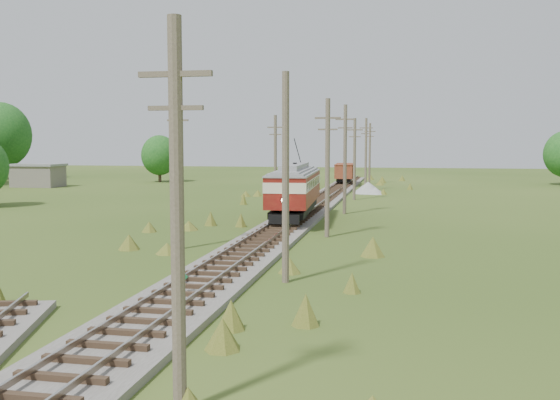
% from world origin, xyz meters
% --- Properties ---
extents(ground, '(260.00, 260.00, 0.00)m').
position_xyz_m(ground, '(0.00, 0.00, 0.00)').
color(ground, '#2D4715').
rests_on(ground, ground).
extents(railbed_main, '(3.60, 96.00, 0.57)m').
position_xyz_m(railbed_main, '(0.00, 34.00, 0.19)').
color(railbed_main, '#605B54').
rests_on(railbed_main, ground).
extents(switch_marker, '(0.45, 0.06, 1.08)m').
position_xyz_m(switch_marker, '(-0.20, 1.50, 0.63)').
color(switch_marker, black).
rests_on(switch_marker, ground).
extents(streetcar, '(3.57, 12.48, 5.66)m').
position_xyz_m(streetcar, '(0.00, 25.26, 2.63)').
color(streetcar, black).
rests_on(streetcar, ground).
extents(gondola, '(2.72, 7.47, 2.45)m').
position_xyz_m(gondola, '(0.00, 65.66, 1.88)').
color(gondola, black).
rests_on(gondola, ground).
extents(gravel_pile, '(3.77, 4.00, 1.37)m').
position_xyz_m(gravel_pile, '(4.10, 52.44, 0.64)').
color(gravel_pile, gray).
rests_on(gravel_pile, ground).
extents(utility_pole_r_0, '(1.60, 0.30, 8.50)m').
position_xyz_m(utility_pole_r_0, '(3.20, -8.00, 4.37)').
color(utility_pole_r_0, brown).
rests_on(utility_pole_r_0, ground).
extents(utility_pole_r_1, '(0.30, 0.30, 8.80)m').
position_xyz_m(utility_pole_r_1, '(3.10, 5.00, 4.40)').
color(utility_pole_r_1, brown).
rests_on(utility_pole_r_1, ground).
extents(utility_pole_r_2, '(1.60, 0.30, 8.60)m').
position_xyz_m(utility_pole_r_2, '(3.30, 18.00, 4.42)').
color(utility_pole_r_2, brown).
rests_on(utility_pole_r_2, ground).
extents(utility_pole_r_3, '(1.60, 0.30, 9.00)m').
position_xyz_m(utility_pole_r_3, '(3.20, 31.00, 4.63)').
color(utility_pole_r_3, brown).
rests_on(utility_pole_r_3, ground).
extents(utility_pole_r_4, '(1.60, 0.30, 8.40)m').
position_xyz_m(utility_pole_r_4, '(3.00, 44.00, 4.32)').
color(utility_pole_r_4, brown).
rests_on(utility_pole_r_4, ground).
extents(utility_pole_r_5, '(1.60, 0.30, 8.90)m').
position_xyz_m(utility_pole_r_5, '(3.40, 57.00, 4.58)').
color(utility_pole_r_5, brown).
rests_on(utility_pole_r_5, ground).
extents(utility_pole_r_6, '(1.60, 0.30, 8.70)m').
position_xyz_m(utility_pole_r_6, '(3.20, 70.00, 4.47)').
color(utility_pole_r_6, brown).
rests_on(utility_pole_r_6, ground).
extents(utility_pole_l_a, '(1.60, 0.30, 9.00)m').
position_xyz_m(utility_pole_l_a, '(-4.20, 12.00, 4.63)').
color(utility_pole_l_a, brown).
rests_on(utility_pole_l_a, ground).
extents(utility_pole_l_b, '(1.60, 0.30, 8.60)m').
position_xyz_m(utility_pole_l_b, '(-4.50, 40.00, 4.42)').
color(utility_pole_l_b, brown).
rests_on(utility_pole_l_b, ground).
extents(tree_left_5, '(9.66, 9.66, 12.44)m').
position_xyz_m(tree_left_5, '(-56.00, 70.00, 7.12)').
color(tree_left_5, '#38281C').
rests_on(tree_left_5, ground).
extents(tree_mid_a, '(5.46, 5.46, 7.03)m').
position_xyz_m(tree_mid_a, '(-28.00, 68.00, 4.02)').
color(tree_mid_a, '#38281C').
rests_on(tree_mid_a, ground).
extents(shed, '(6.40, 4.40, 3.10)m').
position_xyz_m(shed, '(-40.00, 55.00, 1.57)').
color(shed, slate).
rests_on(shed, ground).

